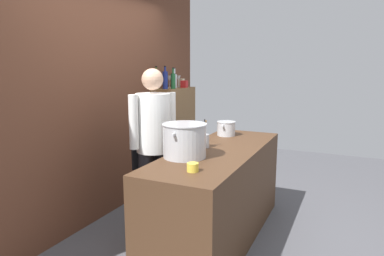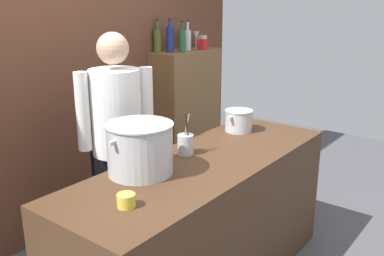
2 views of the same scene
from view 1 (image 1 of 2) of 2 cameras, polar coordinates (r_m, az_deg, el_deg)
ground_plane at (r=3.59m, az=4.27°, el=-17.68°), size 8.00×8.00×0.00m
brick_back_panel at (r=3.90m, az=-15.18°, el=7.25°), size 4.40×0.10×3.00m
prep_counter at (r=3.40m, az=4.38°, el=-10.98°), size 2.06×0.70×0.90m
bar_cabinet at (r=4.98m, az=-2.97°, el=-1.26°), size 0.76×0.32×1.37m
chef at (r=3.44m, az=-6.44°, el=-1.83°), size 0.49×0.41×1.66m
stockpot_large at (r=2.96m, az=-1.24°, el=-2.09°), size 0.44×0.39×0.29m
stockpot_small at (r=3.92m, az=5.71°, el=-0.07°), size 0.28×0.21×0.16m
utensil_crock at (r=3.33m, az=1.99°, el=-2.07°), size 0.10×0.10×0.29m
butter_jar at (r=2.59m, az=0.12°, el=-6.54°), size 0.09×0.09×0.07m
wine_bottle_clear at (r=4.90m, az=-2.90°, el=7.90°), size 0.07×0.07×0.28m
wine_bottle_cobalt at (r=4.67m, az=-4.48°, el=8.00°), size 0.07×0.07×0.31m
wine_bottle_green at (r=4.71m, az=-3.16°, el=7.87°), size 0.06×0.06×0.29m
wine_bottle_olive at (r=4.68m, az=-5.94°, el=7.85°), size 0.08×0.08×0.30m
wine_glass_tall at (r=5.06m, az=-2.26°, el=8.19°), size 0.07×0.07×0.17m
wine_glass_short at (r=4.96m, az=-3.80°, el=8.15°), size 0.07×0.07×0.17m
spice_tin_red at (r=4.96m, az=-1.29°, el=7.32°), size 0.08×0.08×0.10m
spice_tin_cream at (r=5.17m, az=-1.76°, el=7.55°), size 0.07×0.07×0.12m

